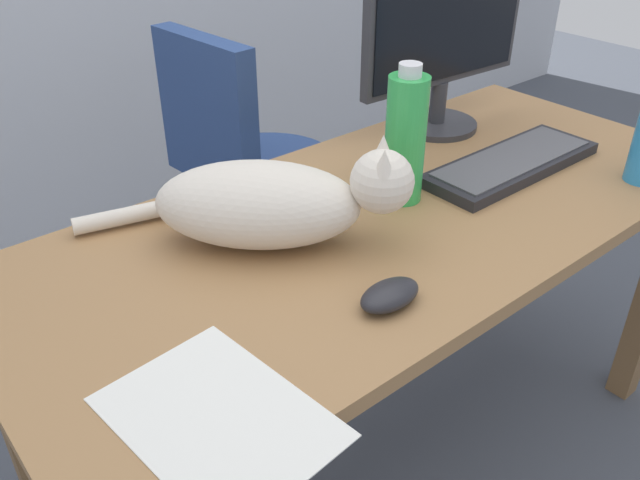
# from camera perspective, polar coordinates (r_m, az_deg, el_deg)

# --- Properties ---
(ground_plane) EXTENTS (8.00, 8.00, 0.00)m
(ground_plane) POSITION_cam_1_polar(r_m,az_deg,el_deg) (1.76, 4.67, -18.17)
(ground_plane) COLOR #474C56
(desk) EXTENTS (1.52, 0.67, 0.72)m
(desk) POSITION_cam_1_polar(r_m,az_deg,el_deg) (1.35, 5.80, -1.14)
(desk) COLOR #9E7247
(desk) RESTS_ON ground_plane
(office_chair) EXTENTS (0.48, 0.48, 0.92)m
(office_chair) POSITION_cam_1_polar(r_m,az_deg,el_deg) (1.99, -5.79, 3.17)
(office_chair) COLOR black
(office_chair) RESTS_ON ground_plane
(monitor) EXTENTS (0.48, 0.20, 0.42)m
(monitor) POSITION_cam_1_polar(r_m,az_deg,el_deg) (1.62, 10.75, 16.99)
(monitor) COLOR #333338
(monitor) RESTS_ON desk
(keyboard) EXTENTS (0.44, 0.15, 0.03)m
(keyboard) POSITION_cam_1_polar(r_m,az_deg,el_deg) (1.50, 16.21, 6.39)
(keyboard) COLOR #232328
(keyboard) RESTS_ON desk
(cat) EXTENTS (0.47, 0.44, 0.20)m
(cat) POSITION_cam_1_polar(r_m,az_deg,el_deg) (1.15, -4.25, 3.34)
(cat) COLOR silver
(cat) RESTS_ON desk
(computer_mouse) EXTENTS (0.11, 0.06, 0.04)m
(computer_mouse) POSITION_cam_1_polar(r_m,az_deg,el_deg) (1.03, 6.04, -4.74)
(computer_mouse) COLOR #232328
(computer_mouse) RESTS_ON desk
(paper_sheet) EXTENTS (0.24, 0.31, 0.00)m
(paper_sheet) POSITION_cam_1_polar(r_m,az_deg,el_deg) (0.87, -8.78, -14.87)
(paper_sheet) COLOR white
(paper_sheet) RESTS_ON desk
(water_bottle) EXTENTS (0.08, 0.08, 0.27)m
(water_bottle) POSITION_cam_1_polar(r_m,az_deg,el_deg) (1.28, 7.38, 8.69)
(water_bottle) COLOR green
(water_bottle) RESTS_ON desk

